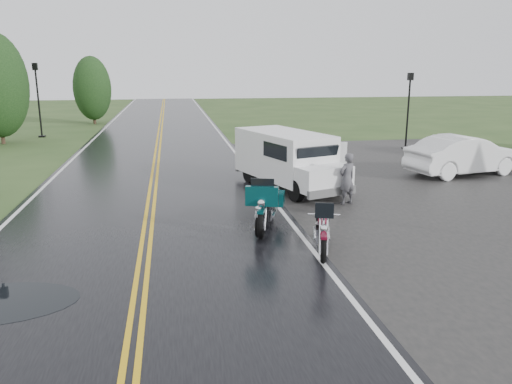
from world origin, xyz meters
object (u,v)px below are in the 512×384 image
Objects in this scene: motorcycle_teal at (262,212)px; lamp_post_far_right at (408,111)px; motorcycle_silver at (259,216)px; sedan_white at (464,156)px; motorcycle_red at (324,237)px; person_at_van at (347,180)px; van_white at (297,171)px; lamp_post_far_left at (38,100)px.

lamp_post_far_right is at bearing 69.65° from motorcycle_teal.
motorcycle_silver is 11.12m from sedan_white.
motorcycle_red is 5.08m from person_at_van.
van_white is at bearing -131.45° from lamp_post_far_right.
person_at_van is 22.28m from lamp_post_far_left.
motorcycle_red is 11.48m from sedan_white.
sedan_white is at bearing 53.46° from motorcycle_silver.
lamp_post_far_left is at bearing 135.21° from motorcycle_silver.
person_at_van is at bearing 108.43° from sedan_white.
motorcycle_teal is 0.64× the size of lamp_post_far_right.
person_at_van is 11.99m from lamp_post_far_right.
motorcycle_silver is 0.45× the size of sedan_white.
lamp_post_far_right is (6.75, 9.83, 1.17)m from person_at_van.
person_at_van is 0.36× the size of lamp_post_far_left.
motorcycle_red is 0.49× the size of lamp_post_far_left.
motorcycle_red is 0.87× the size of motorcycle_teal.
van_white is 8.04m from sedan_white.
motorcycle_teal is 0.16m from motorcycle_silver.
lamp_post_far_right reaches higher than motorcycle_red.
lamp_post_far_right is at bearing -147.94° from person_at_van.
sedan_white is (6.04, 3.43, -0.02)m from person_at_van.
motorcycle_silver is 4.22m from person_at_van.
sedan_white is (9.22, 6.24, 0.03)m from motorcycle_teal.
lamp_post_far_right reaches higher than person_at_van.
motorcycle_red is at bearing 41.34° from person_at_van.
motorcycle_silver is 3.73m from van_white.
motorcycle_teal is 0.54× the size of sedan_white.
person_at_van is at bearing -124.46° from lamp_post_far_right.
sedan_white is at bearing 51.86° from motorcycle_teal.
van_white reaches higher than person_at_van.
motorcycle_teal is 3.78m from van_white.
motorcycle_silver is 16.09m from lamp_post_far_right.
motorcycle_silver is at bearing 137.33° from motorcycle_teal.
motorcycle_teal is at bearing -136.13° from van_white.
motorcycle_teal reaches higher than motorcycle_red.
lamp_post_far_right is (9.98, 12.56, 1.35)m from motorcycle_silver.
van_white is at bearing 97.33° from motorcycle_red.
person_at_van is at bearing -54.13° from lamp_post_far_left.
person_at_van is at bearing 59.34° from motorcycle_teal.
motorcycle_silver is at bearing -64.69° from lamp_post_far_left.
motorcycle_teal is 11.13m from sedan_white.
lamp_post_far_left is at bearing -77.60° from person_at_van.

